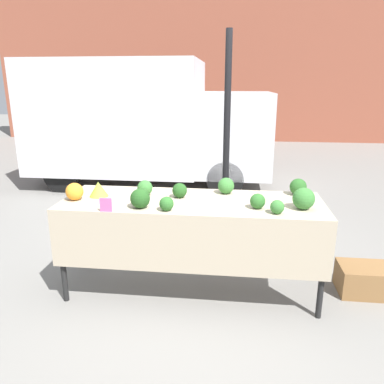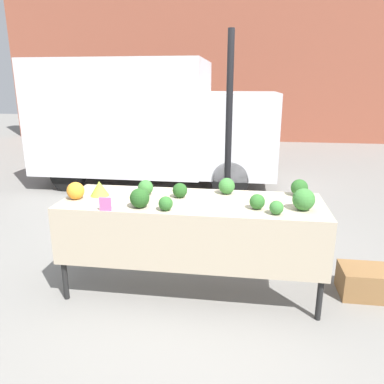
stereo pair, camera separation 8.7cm
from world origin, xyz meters
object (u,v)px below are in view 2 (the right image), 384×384
price_sign (105,204)px  produce_crate (365,282)px  orange_cauliflower (76,191)px  parked_truck (150,120)px

price_sign → produce_crate: size_ratio=0.26×
orange_cauliflower → price_sign: bearing=-35.9°
orange_cauliflower → produce_crate: size_ratio=0.34×
parked_truck → produce_crate: size_ratio=9.68×
produce_crate → parked_truck: bearing=128.1°
orange_cauliflower → price_sign: orange_cauliflower is taller
parked_truck → produce_crate: (3.04, -3.89, -1.10)m
orange_cauliflower → parked_truck: bearing=94.8°
orange_cauliflower → produce_crate: bearing=4.8°
price_sign → orange_cauliflower: bearing=144.1°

